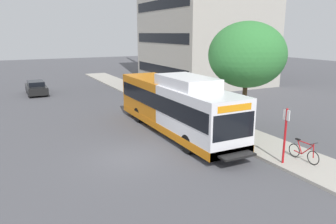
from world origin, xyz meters
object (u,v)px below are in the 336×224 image
(bus_stop_sign_pole, at_px, (285,132))
(street_tree_near_stop, at_px, (247,55))
(bicycle_parked, at_px, (304,152))
(transit_bus, at_px, (175,105))
(parked_car_far_lane, at_px, (36,88))

(bus_stop_sign_pole, height_order, street_tree_near_stop, street_tree_near_stop)
(bicycle_parked, xyz_separation_m, street_tree_near_stop, (0.71, 5.23, 4.20))
(bicycle_parked, bearing_deg, bus_stop_sign_pole, 167.24)
(transit_bus, xyz_separation_m, bus_stop_sign_pole, (1.99, -6.91, -0.05))
(bicycle_parked, relative_size, street_tree_near_stop, 0.27)
(transit_bus, relative_size, bicycle_parked, 6.96)
(transit_bus, distance_m, bicycle_parked, 7.85)
(bus_stop_sign_pole, relative_size, bicycle_parked, 1.48)
(parked_car_far_lane, bearing_deg, bicycle_parked, -69.27)
(bus_stop_sign_pole, bearing_deg, bicycle_parked, -12.76)
(bus_stop_sign_pole, height_order, bicycle_parked, bus_stop_sign_pole)
(bicycle_parked, bearing_deg, street_tree_near_stop, 82.29)
(transit_bus, distance_m, bus_stop_sign_pole, 7.19)
(bicycle_parked, relative_size, parked_car_far_lane, 0.39)
(bicycle_parked, distance_m, parked_car_far_lane, 26.60)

